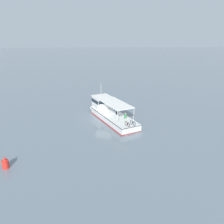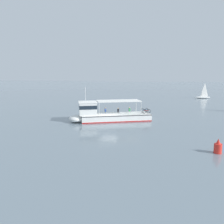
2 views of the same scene
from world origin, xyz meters
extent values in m
plane|color=slate|center=(0.00, 0.00, 0.00)|extent=(400.00, 400.00, 0.00)
cube|color=white|center=(-1.67, 0.65, 0.55)|extent=(7.34, 11.16, 1.10)
ellipsoid|color=white|center=(0.87, -5.01, 0.55)|extent=(3.59, 3.21, 1.01)
cube|color=red|center=(-1.67, 0.65, 0.10)|extent=(7.37, 11.18, 0.16)
cube|color=#2D2D33|center=(-1.67, 0.65, 1.02)|extent=(7.39, 11.19, 0.10)
cube|color=white|center=(0.13, -3.37, 2.05)|extent=(3.55, 3.48, 1.90)
cube|color=#19232D|center=(0.13, -3.37, 2.38)|extent=(3.62, 3.55, 0.56)
cube|color=white|center=(0.13, -3.37, 3.06)|extent=(3.76, 3.70, 0.12)
cube|color=white|center=(-1.85, 1.06, 3.15)|extent=(5.43, 7.32, 0.10)
cylinder|color=silver|center=(0.72, -1.35, 2.10)|extent=(0.08, 0.08, 2.00)
cylinder|color=silver|center=(-1.76, -2.46, 2.10)|extent=(0.08, 0.08, 2.00)
cylinder|color=silver|center=(-1.94, 4.58, 2.10)|extent=(0.08, 0.08, 2.00)
cylinder|color=silver|center=(-4.42, 3.47, 2.10)|extent=(0.08, 0.08, 2.00)
cylinder|color=silver|center=(0.25, -3.64, 4.22)|extent=(0.06, 0.06, 2.20)
sphere|color=white|center=(-1.90, -3.18, 0.50)|extent=(0.36, 0.36, 0.36)
sphere|color=white|center=(-3.25, -0.17, 0.50)|extent=(0.36, 0.36, 0.36)
sphere|color=white|center=(-4.52, 2.66, 0.50)|extent=(0.36, 0.36, 0.36)
torus|color=black|center=(-3.12, 4.99, 1.43)|extent=(0.32, 0.63, 0.66)
torus|color=black|center=(-3.40, 5.62, 1.43)|extent=(0.32, 0.63, 0.66)
cylinder|color=maroon|center=(-3.26, 5.30, 1.55)|extent=(0.34, 0.66, 0.06)
torus|color=black|center=(-3.94, 4.62, 1.43)|extent=(0.32, 0.63, 0.66)
torus|color=black|center=(-4.22, 5.26, 1.43)|extent=(0.32, 0.63, 0.66)
cylinder|color=#1E478C|center=(-4.08, 4.94, 1.55)|extent=(0.34, 0.66, 0.06)
cube|color=#338C4C|center=(-3.30, 2.57, 1.56)|extent=(0.38, 0.33, 0.52)
sphere|color=beige|center=(-3.30, 2.57, 1.93)|extent=(0.20, 0.20, 0.20)
cube|color=black|center=(-2.13, 0.93, 1.56)|extent=(0.38, 0.33, 0.52)
sphere|color=beige|center=(-2.13, 0.93, 1.93)|extent=(0.20, 0.20, 0.20)
cube|color=#2D4CA5|center=(-1.86, -1.10, 1.56)|extent=(0.38, 0.33, 0.52)
sphere|color=beige|center=(-1.86, -1.10, 1.93)|extent=(0.20, 0.20, 0.20)
cylinder|color=red|center=(10.42, 13.17, 0.45)|extent=(0.70, 0.70, 0.90)
cone|color=red|center=(10.42, 13.17, 1.15)|extent=(0.42, 0.42, 0.50)
camera|label=1|loc=(0.49, 34.02, 13.32)|focal=36.11mm
camera|label=2|loc=(31.94, 8.40, 7.23)|focal=35.64mm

